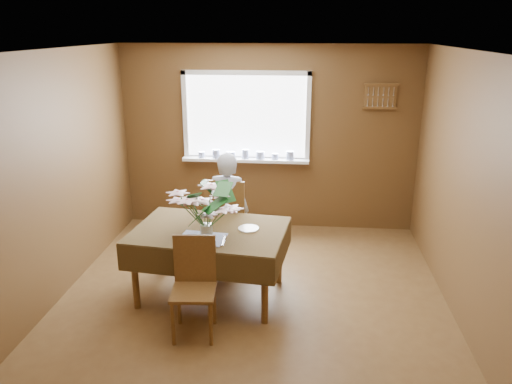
# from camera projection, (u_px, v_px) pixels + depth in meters

# --- Properties ---
(floor) EXTENTS (4.50, 4.50, 0.00)m
(floor) POSITION_uv_depth(u_px,v_px,m) (251.00, 307.00, 5.04)
(floor) COLOR brown
(floor) RESTS_ON ground
(ceiling) EXTENTS (4.50, 4.50, 0.00)m
(ceiling) POSITION_uv_depth(u_px,v_px,m) (250.00, 51.00, 4.26)
(ceiling) COLOR white
(ceiling) RESTS_ON wall_back
(wall_back) EXTENTS (4.00, 0.00, 4.00)m
(wall_back) POSITION_uv_depth(u_px,v_px,m) (268.00, 139.00, 6.78)
(wall_back) COLOR brown
(wall_back) RESTS_ON floor
(wall_front) EXTENTS (4.00, 0.00, 4.00)m
(wall_front) POSITION_uv_depth(u_px,v_px,m) (202.00, 327.00, 2.53)
(wall_front) COLOR brown
(wall_front) RESTS_ON floor
(wall_left) EXTENTS (0.00, 4.50, 4.50)m
(wall_left) POSITION_uv_depth(u_px,v_px,m) (46.00, 184.00, 4.84)
(wall_left) COLOR brown
(wall_left) RESTS_ON floor
(wall_right) EXTENTS (0.00, 4.50, 4.50)m
(wall_right) POSITION_uv_depth(u_px,v_px,m) (472.00, 197.00, 4.46)
(wall_right) COLOR brown
(wall_right) RESTS_ON floor
(window_assembly) EXTENTS (1.72, 0.20, 1.22)m
(window_assembly) POSITION_uv_depth(u_px,v_px,m) (246.00, 133.00, 6.72)
(window_assembly) COLOR white
(window_assembly) RESTS_ON wall_back
(spoon_rack) EXTENTS (0.44, 0.05, 0.33)m
(spoon_rack) POSITION_uv_depth(u_px,v_px,m) (381.00, 96.00, 6.42)
(spoon_rack) COLOR brown
(spoon_rack) RESTS_ON wall_back
(dining_table) EXTENTS (1.64, 1.21, 0.75)m
(dining_table) POSITION_uv_depth(u_px,v_px,m) (210.00, 237.00, 5.09)
(dining_table) COLOR brown
(dining_table) RESTS_ON floor
(chair_far) EXTENTS (0.49, 0.49, 1.07)m
(chair_far) POSITION_uv_depth(u_px,v_px,m) (227.00, 218.00, 5.83)
(chair_far) COLOR brown
(chair_far) RESTS_ON floor
(chair_near) EXTENTS (0.42, 0.42, 0.91)m
(chair_near) POSITION_uv_depth(u_px,v_px,m) (194.00, 281.00, 4.53)
(chair_near) COLOR brown
(chair_near) RESTS_ON floor
(seated_woman) EXTENTS (0.53, 0.37, 1.38)m
(seated_woman) POSITION_uv_depth(u_px,v_px,m) (228.00, 211.00, 5.73)
(seated_woman) COLOR white
(seated_woman) RESTS_ON floor
(flower_bouquet) EXTENTS (0.61, 0.61, 0.52)m
(flower_bouquet) POSITION_uv_depth(u_px,v_px,m) (206.00, 206.00, 4.72)
(flower_bouquet) COLOR white
(flower_bouquet) RESTS_ON dining_table
(side_plate) EXTENTS (0.26, 0.26, 0.01)m
(side_plate) POSITION_uv_depth(u_px,v_px,m) (249.00, 229.00, 5.06)
(side_plate) COLOR white
(side_plate) RESTS_ON dining_table
(table_knife) EXTENTS (0.03, 0.25, 0.00)m
(table_knife) POSITION_uv_depth(u_px,v_px,m) (224.00, 240.00, 4.78)
(table_knife) COLOR silver
(table_knife) RESTS_ON dining_table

